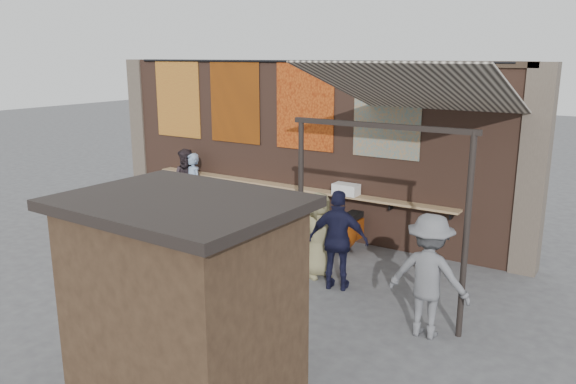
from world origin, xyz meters
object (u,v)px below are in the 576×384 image
object	(u,v)px
scooter_stool_4	(281,219)
scooter_stool_6	(329,230)
diner_right	(188,183)
scooter_stool_7	(350,232)
shopper_navy	(338,240)
shopper_tan	(318,235)
shelf_box	(346,189)
scooter_stool_2	(238,211)
scooter_stool_3	(259,217)
market_stall	(184,313)
scooter_stool_1	(218,208)
scooter_stool_5	(304,225)
scooter_stool_0	(198,204)
shopper_grey	(429,276)
diner_left	(193,186)

from	to	relation	value
scooter_stool_4	scooter_stool_6	bearing A→B (deg)	1.15
scooter_stool_4	diner_right	distance (m)	2.93
diner_right	scooter_stool_7	bearing A→B (deg)	-12.58
scooter_stool_7	diner_right	bearing A→B (deg)	179.51
shopper_navy	shopper_tan	bearing A→B (deg)	-43.60
scooter_stool_7	scooter_stool_4	bearing A→B (deg)	178.86
shelf_box	scooter_stool_2	world-z (taller)	shelf_box
scooter_stool_3	shopper_navy	distance (m)	3.83
scooter_stool_7	shopper_navy	world-z (taller)	shopper_navy
scooter_stool_2	market_stall	world-z (taller)	market_stall
scooter_stool_1	scooter_stool_5	bearing A→B (deg)	0.91
scooter_stool_4	scooter_stool_5	xyz separation A→B (m)	(0.60, 0.02, -0.06)
scooter_stool_1	scooter_stool_5	distance (m)	2.50
scooter_stool_0	shopper_grey	xyz separation A→B (m)	(7.01, -2.78, 0.55)
scooter_stool_5	scooter_stool_6	distance (m)	0.67
scooter_stool_2	diner_left	size ratio (longest dim) A/B	0.50
scooter_stool_5	scooter_stool_3	bearing A→B (deg)	-179.83
shelf_box	market_stall	size ratio (longest dim) A/B	0.23
scooter_stool_6	market_stall	distance (m)	6.39
shelf_box	scooter_stool_6	xyz separation A→B (m)	(-0.25, -0.28, -0.90)
scooter_stool_5	shopper_navy	world-z (taller)	shopper_navy
scooter_stool_4	market_stall	distance (m)	6.76
shopper_tan	market_stall	size ratio (longest dim) A/B	0.66
scooter_stool_2	market_stall	size ratio (longest dim) A/B	0.34
scooter_stool_2	shopper_grey	world-z (taller)	shopper_grey
scooter_stool_1	scooter_stool_2	distance (m)	0.62
market_stall	diner_left	bearing A→B (deg)	133.18
scooter_stool_5	scooter_stool_7	bearing A→B (deg)	-2.81
diner_left	shopper_grey	xyz separation A→B (m)	(7.20, -2.82, 0.10)
shopper_navy	shopper_grey	size ratio (longest dim) A/B	0.96
market_stall	scooter_stool_3	bearing A→B (deg)	120.31
scooter_stool_1	diner_left	distance (m)	0.94
scooter_stool_3	shopper_navy	xyz separation A→B (m)	(3.19, -2.03, 0.57)
scooter_stool_4	scooter_stool_7	xyz separation A→B (m)	(1.81, -0.04, -0.01)
scooter_stool_5	shelf_box	bearing A→B (deg)	17.06
shelf_box	scooter_stool_1	distance (m)	3.54
scooter_stool_4	scooter_stool_5	world-z (taller)	scooter_stool_4
scooter_stool_0	scooter_stool_7	world-z (taller)	scooter_stool_7
scooter_stool_5	market_stall	xyz separation A→B (m)	(2.13, -6.15, 0.89)
scooter_stool_0	scooter_stool_3	bearing A→B (deg)	1.78
scooter_stool_6	shopper_grey	world-z (taller)	shopper_grey
scooter_stool_0	shelf_box	bearing A→B (deg)	4.86
scooter_stool_1	shopper_grey	size ratio (longest dim) A/B	0.43
scooter_stool_4	scooter_stool_1	bearing A→B (deg)	-179.51
diner_left	shopper_navy	bearing A→B (deg)	-0.18
scooter_stool_4	scooter_stool_0	bearing A→B (deg)	-179.12
scooter_stool_0	scooter_stool_3	xyz separation A→B (m)	(1.88, 0.06, -0.05)
scooter_stool_6	shopper_tan	distance (m)	1.90
scooter_stool_7	shopper_tan	xyz separation A→B (m)	(0.14, -1.64, 0.42)
diner_left	shelf_box	bearing A→B (deg)	24.76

